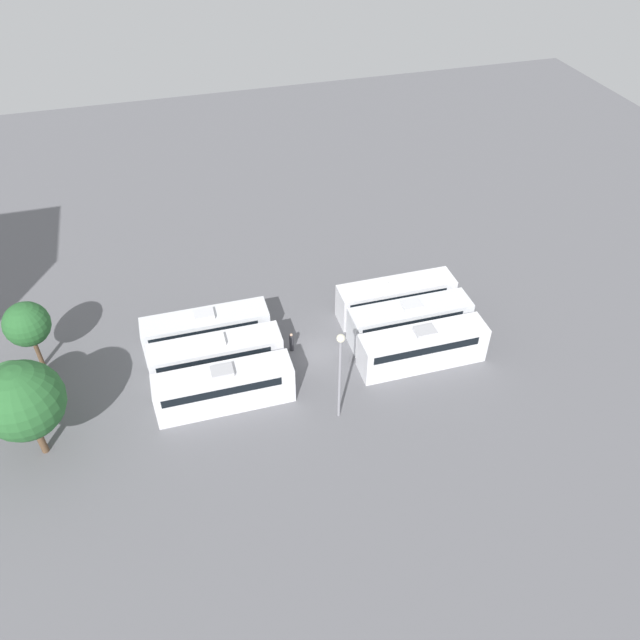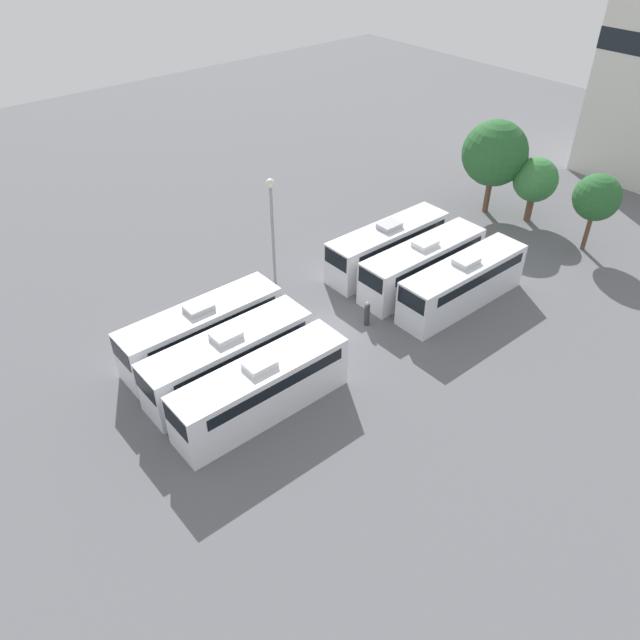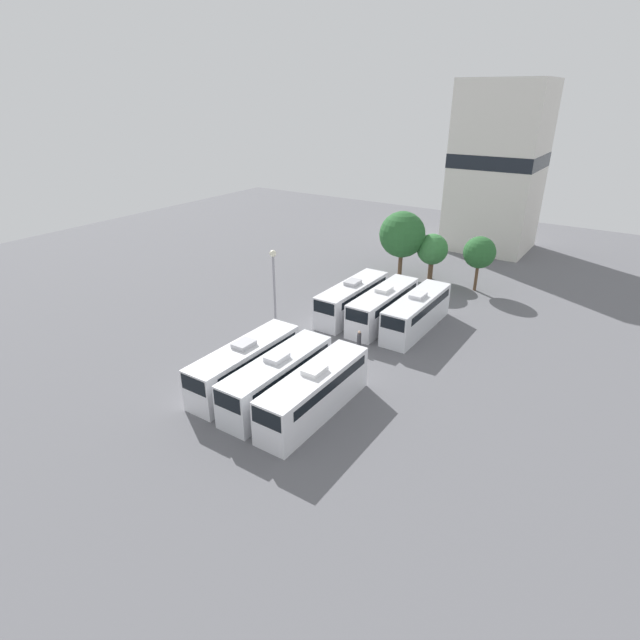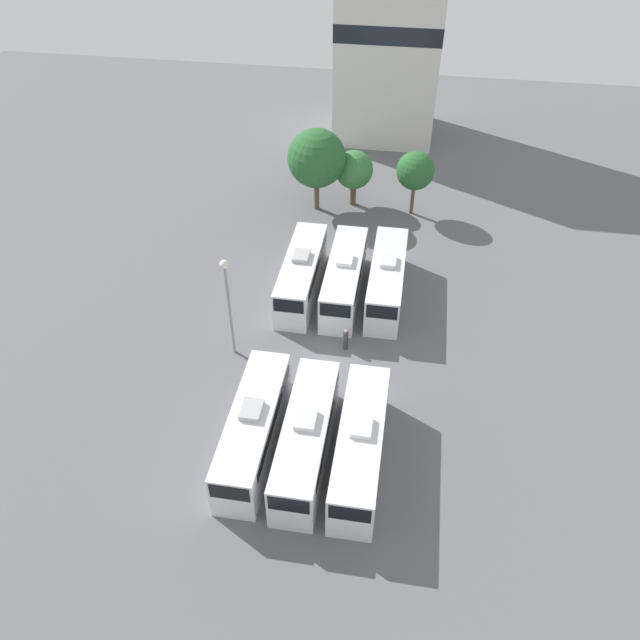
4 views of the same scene
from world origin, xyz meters
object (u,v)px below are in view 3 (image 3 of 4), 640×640
bus_3 (352,298)px  bus_5 (417,312)px  worker_person (359,341)px  bus_0 (246,363)px  tree_2 (479,253)px  bus_2 (315,391)px  light_pole (274,279)px  tree_1 (432,250)px  depot_building (498,168)px  bus_1 (278,377)px  bus_4 (383,305)px  tree_0 (402,235)px

bus_3 → bus_5: 6.69m
bus_5 → worker_person: 7.03m
bus_0 → tree_2: size_ratio=1.66×
bus_2 → worker_person: bearing=102.3°
bus_0 → light_pole: size_ratio=1.28×
bus_5 → tree_1: tree_1 is taller
tree_1 → tree_2: bearing=-7.8°
depot_building → bus_1: bearing=-90.8°
bus_0 → worker_person: (4.31, 9.59, -0.94)m
bus_5 → bus_3: bearing=-176.7°
bus_0 → bus_2: bearing=-2.0°
bus_0 → bus_2: 6.45m
bus_3 → tree_1: 14.56m
tree_2 → depot_building: 19.50m
bus_1 → light_pole: size_ratio=1.28×
tree_2 → depot_building: depot_building is taller
bus_3 → worker_person: (4.32, -6.17, -0.94)m
bus_4 → bus_0: bearing=-102.0°
bus_5 → bus_4: bearing=-174.2°
bus_3 → light_pole: light_pole is taller
tree_2 → depot_building: bearing=102.9°
bus_3 → depot_building: size_ratio=0.47×
bus_4 → tree_2: tree_2 is taller
bus_5 → tree_2: 13.41m
tree_0 → tree_2: bearing=3.8°
bus_4 → depot_building: depot_building is taller
bus_2 → bus_4: bearing=100.8°
worker_person → tree_2: 20.30m
bus_2 → depot_building: depot_building is taller
bus_2 → bus_5: bearing=89.2°
bus_5 → light_pole: (-10.15, -8.19, 3.63)m
tree_0 → tree_1: 3.92m
bus_3 → bus_1: bearing=-78.5°
light_pole → bus_3: bearing=66.0°
bus_2 → light_pole: (-9.92, 8.18, 3.63)m
tree_1 → bus_0: bearing=-94.5°
worker_person → light_pole: size_ratio=0.22×
tree_2 → bus_0: bearing=-105.3°
light_pole → tree_0: 20.83m
bus_4 → light_pole: 11.04m
worker_person → tree_1: bearing=95.5°
tree_0 → tree_2: 9.04m
bus_3 → bus_5: same height
bus_4 → bus_5: same height
tree_1 → tree_2: (5.67, -0.78, 0.78)m
tree_1 → light_pole: bearing=-104.8°
bus_3 → light_pole: (-3.47, -7.80, 3.63)m
bus_5 → tree_1: size_ratio=1.88×
bus_0 → worker_person: bearing=65.8°
bus_2 → light_pole: 13.36m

